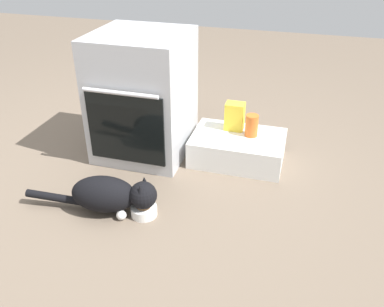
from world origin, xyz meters
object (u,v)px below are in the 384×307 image
(sauce_jar, at_px, (252,126))
(food_bowl, at_px, (144,210))
(cat, at_px, (110,194))
(snack_bag, at_px, (235,116))
(pantry_cabinet, at_px, (238,148))
(oven, at_px, (143,96))

(sauce_jar, bearing_deg, food_bowl, -121.32)
(cat, relative_size, snack_bag, 4.01)
(food_bowl, height_order, snack_bag, snack_bag)
(pantry_cabinet, bearing_deg, snack_bag, 117.28)
(cat, relative_size, sauce_jar, 5.15)
(food_bowl, relative_size, sauce_jar, 1.00)
(pantry_cabinet, height_order, cat, cat)
(pantry_cabinet, height_order, sauce_jar, sauce_jar)
(pantry_cabinet, distance_m, sauce_jar, 0.18)
(food_bowl, relative_size, snack_bag, 0.78)
(food_bowl, bearing_deg, cat, -172.03)
(snack_bag, height_order, sauce_jar, snack_bag)
(pantry_cabinet, bearing_deg, food_bowl, -117.84)
(snack_bag, bearing_deg, oven, -166.86)
(food_bowl, relative_size, cat, 0.19)
(oven, distance_m, cat, 0.74)
(food_bowl, xyz_separation_m, cat, (-0.17, -0.02, 0.08))
(oven, relative_size, cat, 1.09)
(oven, height_order, snack_bag, oven)
(oven, xyz_separation_m, food_bowl, (0.25, -0.65, -0.36))
(oven, distance_m, pantry_cabinet, 0.69)
(cat, bearing_deg, snack_bag, 50.60)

